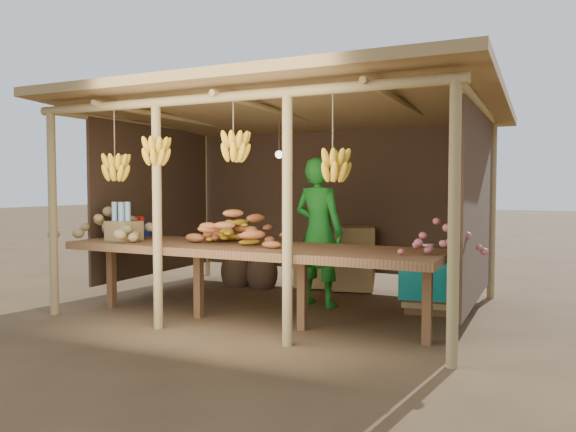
% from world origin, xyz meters
% --- Properties ---
extents(ground, '(60.00, 60.00, 0.00)m').
position_xyz_m(ground, '(0.00, 0.00, 0.00)').
color(ground, brown).
rests_on(ground, ground).
extents(stall_structure, '(4.70, 3.50, 2.43)m').
position_xyz_m(stall_structure, '(-0.01, -0.11, 1.91)').
color(stall_structure, tan).
rests_on(stall_structure, ground).
extents(counter, '(3.90, 1.05, 0.80)m').
position_xyz_m(counter, '(0.00, -0.95, 0.74)').
color(counter, brown).
rests_on(counter, ground).
extents(potato_heap, '(1.26, 0.96, 0.37)m').
position_xyz_m(potato_heap, '(-1.72, -1.12, 0.99)').
color(potato_heap, '#9C8650').
rests_on(potato_heap, counter).
extents(sweet_potato_heap, '(1.20, 0.91, 0.36)m').
position_xyz_m(sweet_potato_heap, '(-0.12, -0.89, 0.98)').
color(sweet_potato_heap, '#AD5A2C').
rests_on(sweet_potato_heap, counter).
extents(onion_heap, '(0.80, 0.61, 0.35)m').
position_xyz_m(onion_heap, '(1.90, -0.94, 0.98)').
color(onion_heap, '#C76161').
rests_on(onion_heap, counter).
extents(banana_pile, '(0.71, 0.54, 0.35)m').
position_xyz_m(banana_pile, '(-0.23, -0.78, 0.97)').
color(banana_pile, gold).
rests_on(banana_pile, counter).
extents(tomato_basin, '(0.45, 0.45, 0.23)m').
position_xyz_m(tomato_basin, '(-1.80, -0.58, 0.90)').
color(tomato_basin, navy).
rests_on(tomato_basin, counter).
extents(bottle_box, '(0.37, 0.31, 0.43)m').
position_xyz_m(bottle_box, '(-1.49, -1.08, 0.96)').
color(bottle_box, '#9A7945').
rests_on(bottle_box, counter).
extents(vendor, '(0.70, 0.53, 1.73)m').
position_xyz_m(vendor, '(0.32, 0.17, 0.86)').
color(vendor, '#19741E').
rests_on(vendor, ground).
extents(tarp_crate, '(0.71, 0.63, 0.77)m').
position_xyz_m(tarp_crate, '(1.60, 0.40, 0.32)').
color(tarp_crate, brown).
rests_on(tarp_crate, ground).
extents(carton_stack, '(1.19, 0.55, 0.84)m').
position_xyz_m(carton_stack, '(0.22, 1.20, 0.37)').
color(carton_stack, '#9A7945').
rests_on(carton_stack, ground).
extents(burlap_sacks, '(0.84, 0.44, 0.60)m').
position_xyz_m(burlap_sacks, '(-1.00, 0.86, 0.26)').
color(burlap_sacks, '#4B3422').
rests_on(burlap_sacks, ground).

